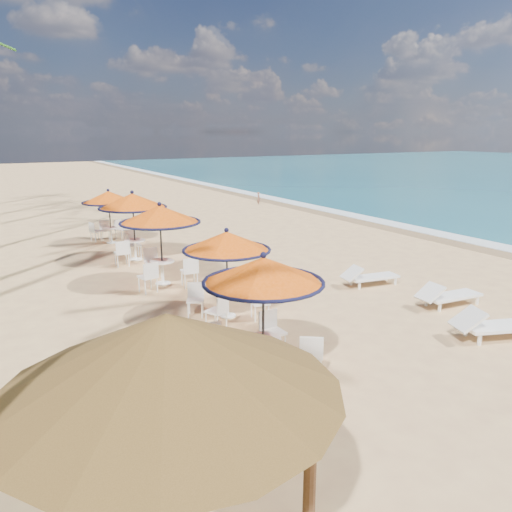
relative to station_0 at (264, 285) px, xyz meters
The scene contains 13 objects.
ground 5.66m from the station_0, ahead, with size 160.00×160.00×0.00m, color tan.
foam_strip 17.74m from the station_0, 33.91° to the left, with size 1.20×140.00×0.04m, color white.
wetsand_band 17.00m from the station_0, 35.61° to the left, with size 1.40×140.00×0.02m, color olive.
station_0 is the anchor object (origin of this frame).
station_1 3.22m from the station_0, 76.84° to the left, with size 2.32×2.32×2.42m.
station_2 6.85m from the station_0, 87.72° to the left, with size 2.57×2.57×2.68m.
station_3 10.45m from the station_0, 87.75° to the left, with size 2.57×2.57×2.68m.
station_4 14.01m from the station_0, 88.40° to the left, with size 2.31×2.31×2.41m.
lounger_near 5.93m from the station_0, 13.45° to the right, with size 2.30×1.39×0.79m.
lounger_mid 6.72m from the station_0, ahead, with size 2.06×0.81×0.72m.
lounger_far 6.98m from the station_0, 29.71° to the left, with size 1.99×0.89×0.69m.
palapa 4.66m from the station_0, 133.78° to the right, with size 3.85×3.85×2.94m.
person 24.40m from the station_0, 60.04° to the left, with size 0.33×0.22×0.90m, color brown.
Camera 1 is at (-10.18, -7.95, 4.80)m, focal length 35.00 mm.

